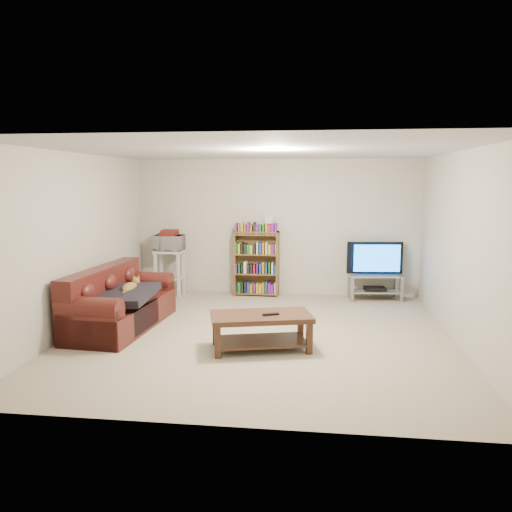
# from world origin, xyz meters

# --- Properties ---
(floor) EXTENTS (5.00, 5.00, 0.00)m
(floor) POSITION_xyz_m (0.00, 0.00, 0.00)
(floor) COLOR tan
(floor) RESTS_ON ground
(ceiling) EXTENTS (5.00, 5.00, 0.00)m
(ceiling) POSITION_xyz_m (0.00, 0.00, 2.40)
(ceiling) COLOR white
(ceiling) RESTS_ON ground
(wall_back) EXTENTS (5.00, 0.00, 5.00)m
(wall_back) POSITION_xyz_m (0.00, 2.50, 1.20)
(wall_back) COLOR beige
(wall_back) RESTS_ON ground
(wall_front) EXTENTS (5.00, 0.00, 5.00)m
(wall_front) POSITION_xyz_m (0.00, -2.50, 1.20)
(wall_front) COLOR beige
(wall_front) RESTS_ON ground
(wall_left) EXTENTS (0.00, 5.00, 5.00)m
(wall_left) POSITION_xyz_m (-2.50, 0.00, 1.20)
(wall_left) COLOR beige
(wall_left) RESTS_ON ground
(wall_right) EXTENTS (0.00, 5.00, 5.00)m
(wall_right) POSITION_xyz_m (2.50, 0.00, 1.20)
(wall_right) COLOR beige
(wall_right) RESTS_ON ground
(sofa) EXTENTS (0.98, 2.01, 0.84)m
(sofa) POSITION_xyz_m (-2.01, 0.11, 0.30)
(sofa) COLOR #451512
(sofa) RESTS_ON floor
(blanket) EXTENTS (0.77, 0.99, 0.18)m
(blanket) POSITION_xyz_m (-1.85, -0.03, 0.50)
(blanket) COLOR black
(blanket) RESTS_ON sofa
(cat) EXTENTS (0.25, 0.55, 0.16)m
(cat) POSITION_xyz_m (-1.83, 0.15, 0.56)
(cat) COLOR olive
(cat) RESTS_ON sofa
(coffee_table) EXTENTS (1.31, 0.88, 0.44)m
(coffee_table) POSITION_xyz_m (0.08, -0.54, 0.30)
(coffee_table) COLOR #3D2315
(coffee_table) RESTS_ON floor
(remote) EXTENTS (0.20, 0.13, 0.02)m
(remote) POSITION_xyz_m (0.20, -0.57, 0.45)
(remote) COLOR black
(remote) RESTS_ON coffee_table
(tv_stand) EXTENTS (0.92, 0.48, 0.44)m
(tv_stand) POSITION_xyz_m (1.73, 2.22, 0.30)
(tv_stand) COLOR #999EA3
(tv_stand) RESTS_ON floor
(television) EXTENTS (0.96, 0.22, 0.55)m
(television) POSITION_xyz_m (1.73, 2.22, 0.72)
(television) COLOR black
(television) RESTS_ON tv_stand
(dvd_player) EXTENTS (0.38, 0.28, 0.06)m
(dvd_player) POSITION_xyz_m (1.73, 2.22, 0.19)
(dvd_player) COLOR black
(dvd_player) RESTS_ON tv_stand
(bookshelf) EXTENTS (0.80, 0.26, 1.15)m
(bookshelf) POSITION_xyz_m (-0.33, 2.30, 0.60)
(bookshelf) COLOR brown
(bookshelf) RESTS_ON floor
(shelf_clutter) EXTENTS (0.59, 0.18, 0.28)m
(shelf_clutter) POSITION_xyz_m (-0.23, 2.31, 1.26)
(shelf_clutter) COLOR silver
(shelf_clutter) RESTS_ON bookshelf
(microwave_stand) EXTENTS (0.52, 0.39, 0.80)m
(microwave_stand) POSITION_xyz_m (-1.87, 2.16, 0.51)
(microwave_stand) COLOR silver
(microwave_stand) RESTS_ON floor
(microwave) EXTENTS (0.51, 0.36, 0.27)m
(microwave) POSITION_xyz_m (-1.87, 2.16, 0.94)
(microwave) COLOR silver
(microwave) RESTS_ON microwave_stand
(game_boxes) EXTENTS (0.30, 0.27, 0.05)m
(game_boxes) POSITION_xyz_m (-1.87, 2.16, 1.10)
(game_boxes) COLOR maroon
(game_boxes) RESTS_ON microwave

